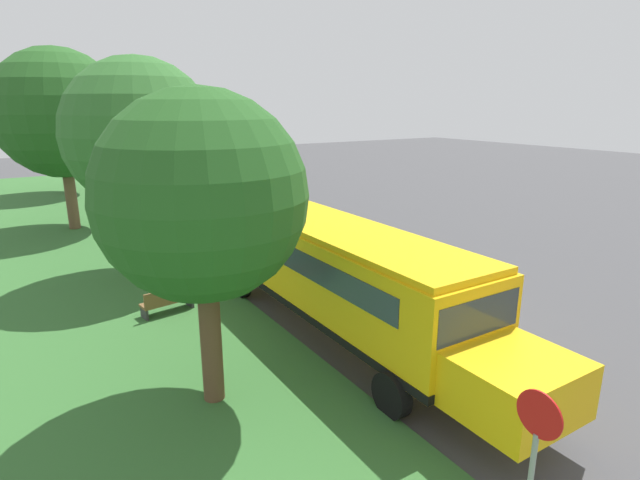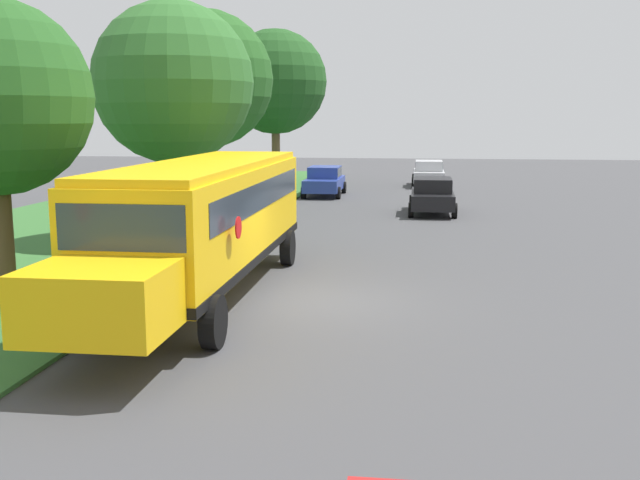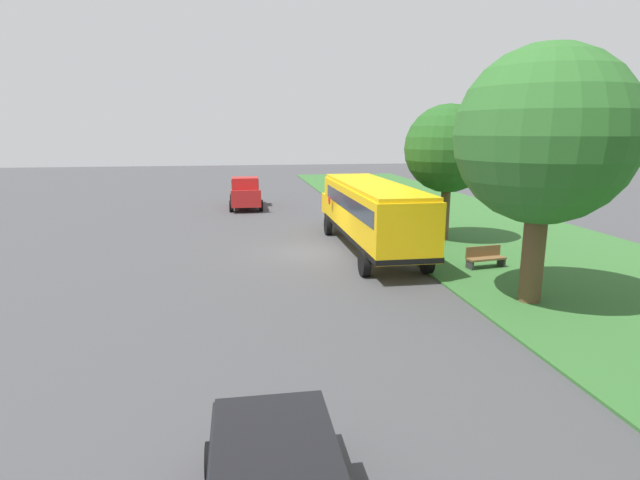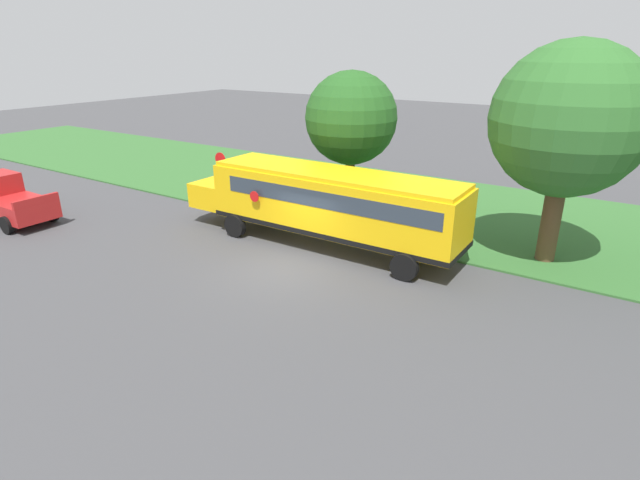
# 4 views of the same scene
# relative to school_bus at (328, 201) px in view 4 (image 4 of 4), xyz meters

# --- Properties ---
(ground_plane) EXTENTS (120.00, 120.00, 0.00)m
(ground_plane) POSITION_rel_school_bus_xyz_m (2.73, -0.16, -1.92)
(ground_plane) COLOR #424244
(grass_verge) EXTENTS (12.00, 80.00, 0.08)m
(grass_verge) POSITION_rel_school_bus_xyz_m (-7.27, -0.16, -1.88)
(grass_verge) COLOR #33662D
(grass_verge) RESTS_ON ground
(school_bus) EXTENTS (2.84, 12.42, 3.16)m
(school_bus) POSITION_rel_school_bus_xyz_m (0.00, 0.00, 0.00)
(school_bus) COLOR yellow
(school_bus) RESTS_ON ground
(pickup_truck) EXTENTS (2.28, 5.40, 2.10)m
(pickup_truck) POSITION_rel_school_bus_xyz_m (5.43, -14.56, -0.85)
(pickup_truck) COLOR #B21E1E
(pickup_truck) RESTS_ON ground
(oak_tree_beside_bus) EXTENTS (4.25, 4.25, 6.73)m
(oak_tree_beside_bus) POSITION_rel_school_bus_xyz_m (-4.26, -1.37, 2.72)
(oak_tree_beside_bus) COLOR brown
(oak_tree_beside_bus) RESTS_ON ground
(oak_tree_roadside_mid) EXTENTS (5.38, 5.38, 8.00)m
(oak_tree_roadside_mid) POSITION_rel_school_bus_xyz_m (-3.39, 7.77, 3.46)
(oak_tree_roadside_mid) COLOR brown
(oak_tree_roadside_mid) RESTS_ON ground
(stop_sign) EXTENTS (0.08, 0.68, 2.74)m
(stop_sign) POSITION_rel_school_bus_xyz_m (-1.87, -7.57, -0.19)
(stop_sign) COLOR gray
(stop_sign) RESTS_ON ground
(park_bench) EXTENTS (1.66, 0.73, 0.92)m
(park_bench) POSITION_rel_school_bus_xyz_m (-3.78, 3.76, -1.45)
(park_bench) COLOR brown
(park_bench) RESTS_ON ground
(trash_bin) EXTENTS (0.56, 0.56, 0.90)m
(trash_bin) POSITION_rel_school_bus_xyz_m (-3.51, -7.62, -1.47)
(trash_bin) COLOR #2D4C33
(trash_bin) RESTS_ON ground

